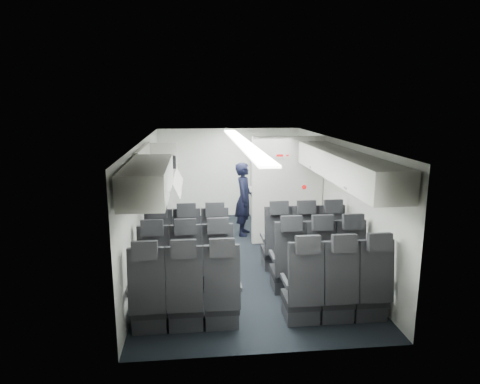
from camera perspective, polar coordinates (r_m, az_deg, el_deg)
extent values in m
cube|color=black|center=(7.88, 0.31, -8.86)|extent=(3.40, 6.00, 0.01)
cube|color=white|center=(7.38, 0.33, 6.95)|extent=(3.40, 6.00, 0.01)
cube|color=silver|center=(10.48, -1.48, 2.60)|extent=(3.40, 0.01, 2.15)
cube|color=silver|center=(4.72, 4.37, -9.66)|extent=(3.40, 0.01, 2.15)
cube|color=silver|center=(7.57, -12.59, -1.48)|extent=(0.01, 6.00, 2.15)
cube|color=silver|center=(7.92, 12.64, -0.87)|extent=(0.01, 6.00, 2.15)
cube|color=white|center=(7.38, 0.33, 6.64)|extent=(0.25, 5.52, 0.03)
cube|color=black|center=(7.34, -10.50, -8.39)|extent=(0.44, 0.46, 0.12)
cube|color=#2D2D33|center=(7.40, -10.45, -9.55)|extent=(0.42, 0.42, 0.22)
cube|color=black|center=(6.99, -10.77, -5.56)|extent=(0.44, 0.20, 0.80)
cube|color=black|center=(6.83, -10.94, -2.50)|extent=(0.30, 0.12, 0.23)
cube|color=#2D2D33|center=(7.24, -12.35, -6.41)|extent=(0.05, 0.40, 0.06)
cube|color=#2D2D33|center=(7.21, -8.85, -6.36)|extent=(0.05, 0.40, 0.06)
cube|color=black|center=(7.32, -6.95, -8.33)|extent=(0.44, 0.46, 0.12)
cube|color=#2D2D33|center=(7.38, -6.91, -9.50)|extent=(0.42, 0.42, 0.22)
cube|color=black|center=(6.97, -7.07, -5.50)|extent=(0.44, 0.20, 0.80)
cube|color=black|center=(6.81, -7.16, -2.42)|extent=(0.30, 0.12, 0.23)
cube|color=#2D2D33|center=(7.21, -8.77, -6.36)|extent=(0.05, 0.40, 0.06)
cube|color=#2D2D33|center=(7.20, -5.25, -6.29)|extent=(0.05, 0.40, 0.06)
cube|color=black|center=(7.32, -3.39, -8.25)|extent=(0.44, 0.46, 0.12)
cube|color=#2D2D33|center=(7.38, -3.37, -9.41)|extent=(0.42, 0.42, 0.22)
cube|color=black|center=(6.97, -3.35, -5.42)|extent=(0.44, 0.20, 0.80)
cube|color=black|center=(6.81, -3.37, -2.34)|extent=(0.30, 0.12, 0.23)
cube|color=#2D2D33|center=(7.20, -5.17, -6.29)|extent=(0.05, 0.40, 0.06)
cube|color=#2D2D33|center=(7.21, -1.65, -6.20)|extent=(0.05, 0.40, 0.06)
cube|color=black|center=(7.44, 4.72, -7.94)|extent=(0.44, 0.46, 0.12)
cube|color=#2D2D33|center=(7.49, 4.70, -9.09)|extent=(0.42, 0.42, 0.22)
cube|color=black|center=(7.09, 5.11, -5.14)|extent=(0.44, 0.20, 0.80)
cube|color=black|center=(6.93, 5.25, -2.10)|extent=(0.30, 0.12, 0.23)
cube|color=#2D2D33|center=(7.28, 3.09, -6.04)|extent=(0.05, 0.40, 0.06)
cube|color=#2D2D33|center=(7.36, 6.49, -5.89)|extent=(0.05, 0.40, 0.06)
cube|color=black|center=(7.53, 8.12, -7.77)|extent=(0.44, 0.46, 0.12)
cube|color=#2D2D33|center=(7.59, 8.08, -8.90)|extent=(0.42, 0.42, 0.22)
cube|color=black|center=(7.19, 8.65, -4.99)|extent=(0.44, 0.20, 0.80)
cube|color=black|center=(7.03, 8.85, -1.99)|extent=(0.30, 0.12, 0.23)
cube|color=#2D2D33|center=(7.36, 6.57, -5.89)|extent=(0.05, 0.40, 0.06)
cube|color=#2D2D33|center=(7.47, 9.88, -5.73)|extent=(0.05, 0.40, 0.06)
cube|color=black|center=(7.65, 11.42, -7.57)|extent=(0.44, 0.46, 0.12)
cube|color=#2D2D33|center=(7.71, 11.36, -8.69)|extent=(0.42, 0.42, 0.22)
cube|color=black|center=(7.31, 12.07, -4.82)|extent=(0.44, 0.20, 0.80)
cube|color=black|center=(7.16, 12.34, -1.88)|extent=(0.30, 0.12, 0.23)
cube|color=#2D2D33|center=(7.47, 9.96, -5.73)|extent=(0.05, 0.40, 0.06)
cube|color=#2D2D33|center=(7.60, 13.16, -5.56)|extent=(0.05, 0.40, 0.06)
cube|color=black|center=(6.51, -11.10, -11.17)|extent=(0.44, 0.46, 0.12)
cube|color=#2D2D33|center=(6.58, -11.04, -12.45)|extent=(0.42, 0.42, 0.22)
cube|color=black|center=(6.14, -11.45, -8.12)|extent=(0.44, 0.20, 0.80)
cube|color=black|center=(5.97, -11.65, -4.69)|extent=(0.30, 0.12, 0.23)
cube|color=#2D2D33|center=(6.40, -13.21, -8.97)|extent=(0.05, 0.40, 0.06)
cube|color=#2D2D33|center=(6.36, -9.23, -8.94)|extent=(0.05, 0.40, 0.06)
cube|color=black|center=(6.49, -7.06, -11.12)|extent=(0.44, 0.46, 0.12)
cube|color=#2D2D33|center=(6.55, -7.02, -12.41)|extent=(0.42, 0.42, 0.22)
cube|color=black|center=(6.11, -7.20, -8.07)|extent=(0.44, 0.20, 0.80)
cube|color=black|center=(5.94, -7.32, -4.61)|extent=(0.30, 0.12, 0.23)
cube|color=#2D2D33|center=(6.36, -9.14, -8.94)|extent=(0.05, 0.40, 0.06)
cube|color=#2D2D33|center=(6.35, -5.12, -8.87)|extent=(0.05, 0.40, 0.06)
cube|color=black|center=(6.49, -3.01, -11.03)|extent=(0.44, 0.46, 0.12)
cube|color=#2D2D33|center=(6.55, -2.99, -12.31)|extent=(0.42, 0.42, 0.22)
cube|color=black|center=(6.12, -2.95, -7.97)|extent=(0.44, 0.20, 0.80)
cube|color=black|center=(5.94, -2.96, -4.51)|extent=(0.30, 0.12, 0.23)
cube|color=#2D2D33|center=(6.35, -5.03, -8.87)|extent=(0.05, 0.40, 0.06)
cube|color=#2D2D33|center=(6.37, -1.02, -8.75)|extent=(0.05, 0.40, 0.06)
cube|color=black|center=(6.62, 6.18, -10.61)|extent=(0.44, 0.46, 0.12)
cube|color=#2D2D33|center=(6.68, 6.14, -11.87)|extent=(0.42, 0.42, 0.22)
cube|color=black|center=(6.25, 6.69, -7.58)|extent=(0.44, 0.20, 0.80)
cube|color=black|center=(6.08, 6.89, -4.19)|extent=(0.30, 0.12, 0.23)
cube|color=#2D2D33|center=(6.45, 4.36, -8.53)|extent=(0.05, 0.40, 0.06)
cube|color=#2D2D33|center=(6.54, 8.19, -8.32)|extent=(0.05, 0.40, 0.06)
cube|color=black|center=(6.72, 9.99, -10.35)|extent=(0.44, 0.46, 0.12)
cube|color=#2D2D33|center=(6.79, 9.94, -11.60)|extent=(0.42, 0.42, 0.22)
cube|color=black|center=(6.37, 10.68, -7.36)|extent=(0.44, 0.20, 0.80)
cube|color=black|center=(6.20, 10.96, -4.02)|extent=(0.30, 0.12, 0.23)
cube|color=#2D2D33|center=(6.54, 8.28, -8.32)|extent=(0.05, 0.40, 0.06)
cube|color=#2D2D33|center=(6.66, 11.99, -8.08)|extent=(0.05, 0.40, 0.06)
cube|color=black|center=(6.86, 13.67, -10.07)|extent=(0.44, 0.46, 0.12)
cube|color=#2D2D33|center=(6.92, 13.60, -11.29)|extent=(0.42, 0.42, 0.22)
cube|color=black|center=(6.51, 14.51, -7.11)|extent=(0.44, 0.20, 0.80)
cube|color=black|center=(6.34, 14.86, -3.84)|extent=(0.30, 0.12, 0.23)
cube|color=#2D2D33|center=(6.66, 12.07, -8.08)|extent=(0.05, 0.40, 0.06)
cube|color=#2D2D33|center=(6.81, 15.63, -7.82)|extent=(0.05, 0.40, 0.06)
cube|color=black|center=(5.70, -11.89, -14.75)|extent=(0.44, 0.46, 0.12)
cube|color=#2D2D33|center=(5.77, -11.82, -16.17)|extent=(0.42, 0.42, 0.22)
cube|color=black|center=(5.31, -12.34, -11.49)|extent=(0.44, 0.20, 0.80)
cube|color=black|center=(5.12, -12.61, -7.61)|extent=(0.30, 0.12, 0.23)
cube|color=#2D2D33|center=(5.58, -14.35, -12.30)|extent=(0.05, 0.40, 0.06)
cube|color=#2D2D33|center=(5.53, -9.73, -12.31)|extent=(0.05, 0.40, 0.06)
cube|color=black|center=(5.67, -7.21, -14.73)|extent=(0.44, 0.46, 0.12)
cube|color=#2D2D33|center=(5.74, -7.16, -16.15)|extent=(0.42, 0.42, 0.22)
cube|color=black|center=(5.28, -7.39, -11.45)|extent=(0.44, 0.20, 0.80)
cube|color=black|center=(5.08, -7.52, -7.55)|extent=(0.30, 0.12, 0.23)
cube|color=#2D2D33|center=(5.53, -9.63, -12.30)|extent=(0.05, 0.40, 0.06)
cube|color=#2D2D33|center=(5.52, -4.96, -12.23)|extent=(0.05, 0.40, 0.06)
cube|color=black|center=(5.68, -2.51, -14.61)|extent=(0.44, 0.46, 0.12)
cube|color=#2D2D33|center=(5.75, -2.50, -16.03)|extent=(0.42, 0.42, 0.22)
cube|color=black|center=(5.28, -2.41, -11.33)|extent=(0.44, 0.20, 0.80)
cube|color=black|center=(5.09, -2.41, -7.43)|extent=(0.30, 0.12, 0.23)
cube|color=#2D2D33|center=(5.52, -4.85, -12.23)|extent=(0.05, 0.40, 0.06)
cube|color=#2D2D33|center=(5.54, -0.20, -12.07)|extent=(0.05, 0.40, 0.06)
cube|color=black|center=(5.82, 8.08, -14.00)|extent=(0.44, 0.46, 0.12)
cube|color=#2D2D33|center=(5.89, 8.03, -15.40)|extent=(0.42, 0.42, 0.22)
cube|color=black|center=(5.44, 8.79, -10.75)|extent=(0.44, 0.20, 0.80)
cube|color=black|center=(5.25, 9.07, -6.94)|extent=(0.30, 0.12, 0.23)
cube|color=#2D2D33|center=(5.63, 6.02, -11.75)|extent=(0.05, 0.40, 0.06)
cube|color=#2D2D33|center=(5.73, 10.41, -11.43)|extent=(0.05, 0.40, 0.06)
cube|color=black|center=(5.94, 12.42, -13.62)|extent=(0.44, 0.46, 0.12)
cube|color=#2D2D33|center=(6.01, 12.34, -14.99)|extent=(0.42, 0.42, 0.22)
cube|color=black|center=(5.57, 13.35, -10.40)|extent=(0.44, 0.20, 0.80)
cube|color=black|center=(5.38, 13.73, -6.66)|extent=(0.30, 0.12, 0.23)
cube|color=#2D2D33|center=(5.74, 10.51, -11.42)|extent=(0.05, 0.40, 0.06)
cube|color=#2D2D33|center=(5.87, 14.71, -11.06)|extent=(0.05, 0.40, 0.06)
cube|color=black|center=(6.09, 16.55, -13.18)|extent=(0.44, 0.46, 0.12)
cube|color=#2D2D33|center=(6.16, 16.45, -14.53)|extent=(0.42, 0.42, 0.22)
cube|color=black|center=(5.73, 17.67, -10.01)|extent=(0.44, 0.20, 0.80)
cube|color=black|center=(5.55, 18.14, -6.36)|extent=(0.30, 0.12, 0.23)
cube|color=#2D2D33|center=(5.87, 14.81, -11.05)|extent=(0.05, 0.40, 0.06)
cube|color=#2D2D33|center=(6.04, 18.78, -10.65)|extent=(0.05, 0.40, 0.06)
cube|color=silver|center=(5.43, -12.15, 1.64)|extent=(0.52, 1.80, 0.40)
cylinder|color=slate|center=(5.44, -9.46, 0.05)|extent=(0.04, 0.10, 0.04)
cube|color=#9E9E93|center=(7.18, -10.65, 2.64)|extent=(0.52, 1.70, 0.04)
cube|color=silver|center=(7.17, -12.79, 4.15)|extent=(0.06, 1.70, 0.44)
cube|color=silver|center=(6.33, -11.30, 3.17)|extent=(0.52, 0.04, 0.40)
cube|color=silver|center=(7.97, -10.24, 5.05)|extent=(0.52, 0.04, 0.40)
cube|color=silver|center=(7.18, -8.62, 1.82)|extent=(0.21, 1.61, 0.38)
cube|color=silver|center=(5.83, 16.38, 2.14)|extent=(0.52, 1.80, 0.40)
cylinder|color=slate|center=(5.77, 13.99, 0.55)|extent=(0.04, 0.10, 0.04)
cube|color=silver|center=(7.46, 11.33, 4.52)|extent=(0.52, 1.70, 0.40)
cylinder|color=slate|center=(7.41, 9.43, 3.29)|extent=(0.04, 0.10, 0.04)
cube|color=silver|center=(8.48, 6.31, 0.22)|extent=(1.40, 0.12, 2.13)
cube|color=white|center=(8.27, 5.65, 4.88)|extent=(0.24, 0.01, 0.10)
cube|color=red|center=(8.25, 5.33, 4.87)|extent=(0.13, 0.01, 0.04)
cube|color=red|center=(8.28, 6.35, 4.87)|extent=(0.05, 0.01, 0.03)
cylinder|color=white|center=(8.48, 8.54, 0.67)|extent=(0.11, 0.01, 0.11)
cylinder|color=red|center=(8.47, 8.55, 0.66)|extent=(0.09, 0.01, 0.09)
cube|color=#939399|center=(10.35, 3.89, 1.75)|extent=(0.85, 0.50, 1.90)
cube|color=#3F3F42|center=(10.19, 4.11, -1.00)|extent=(0.80, 0.01, 0.02)
cube|color=#3F3F42|center=(10.09, 4.15, 1.76)|extent=(0.80, 0.01, 0.02)
cube|color=#3F3F42|center=(10.01, 4.19, 4.57)|extent=(0.80, 0.01, 0.02)
cube|color=silver|center=(9.09, -11.11, 0.07)|extent=(0.10, 0.92, 1.86)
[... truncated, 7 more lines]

